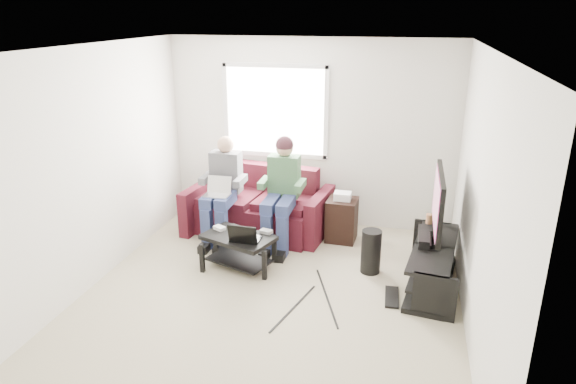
{
  "coord_description": "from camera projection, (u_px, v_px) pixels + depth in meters",
  "views": [
    {
      "loc": [
        1.32,
        -4.6,
        2.93
      ],
      "look_at": [
        0.07,
        0.6,
        1.02
      ],
      "focal_mm": 32.0,
      "sensor_mm": 36.0,
      "label": 1
    }
  ],
  "objects": [
    {
      "name": "console_grey",
      "position": [
        432.0,
        249.0,
        5.98
      ],
      "size": [
        0.34,
        0.26,
        0.08
      ],
      "primitive_type": "cube",
      "color": "gray",
      "rests_on": "tv_stand"
    },
    {
      "name": "subwoofer",
      "position": [
        371.0,
        251.0,
        5.99
      ],
      "size": [
        0.23,
        0.23,
        0.53
      ],
      "primitive_type": "cylinder",
      "color": "black",
      "rests_on": "floor"
    },
    {
      "name": "keyboard_floor",
      "position": [
        392.0,
        297.0,
        5.52
      ],
      "size": [
        0.16,
        0.44,
        0.02
      ],
      "primitive_type": "cube",
      "rotation": [
        0.0,
        0.0,
        0.04
      ],
      "color": "black",
      "rests_on": "floor"
    },
    {
      "name": "tv",
      "position": [
        438.0,
        204.0,
        5.58
      ],
      "size": [
        0.12,
        1.1,
        0.81
      ],
      "color": "black",
      "rests_on": "tv_stand"
    },
    {
      "name": "person_left",
      "position": [
        222.0,
        185.0,
        6.74
      ],
      "size": [
        0.4,
        0.7,
        1.37
      ],
      "color": "navy",
      "rests_on": "sofa"
    },
    {
      "name": "laptop_black",
      "position": [
        246.0,
        230.0,
        5.92
      ],
      "size": [
        0.39,
        0.32,
        0.24
      ],
      "primitive_type": null,
      "rotation": [
        0.0,
        0.0,
        -0.26
      ],
      "color": "black",
      "rests_on": "coffee_table"
    },
    {
      "name": "end_table",
      "position": [
        342.0,
        219.0,
        6.83
      ],
      "size": [
        0.39,
        0.39,
        0.67
      ],
      "color": "black",
      "rests_on": "floor"
    },
    {
      "name": "sofa",
      "position": [
        259.0,
        209.0,
        7.11
      ],
      "size": [
        2.0,
        1.09,
        0.88
      ],
      "color": "#49121F",
      "rests_on": "floor"
    },
    {
      "name": "wall_right",
      "position": [
        480.0,
        202.0,
        4.62
      ],
      "size": [
        0.0,
        4.5,
        4.5
      ],
      "primitive_type": "plane",
      "rotation": [
        1.57,
        0.0,
        -1.57
      ],
      "color": "silver",
      "rests_on": "floor"
    },
    {
      "name": "soundbar",
      "position": [
        424.0,
        237.0,
        5.74
      ],
      "size": [
        0.12,
        0.5,
        0.1
      ],
      "primitive_type": "cube",
      "color": "black",
      "rests_on": "tv_stand"
    },
    {
      "name": "console_black",
      "position": [
        433.0,
        263.0,
        5.66
      ],
      "size": [
        0.38,
        0.3,
        0.07
      ],
      "primitive_type": "cube",
      "color": "black",
      "rests_on": "tv_stand"
    },
    {
      "name": "ceiling",
      "position": [
        265.0,
        48.0,
        4.61
      ],
      "size": [
        4.5,
        4.5,
        0.0
      ],
      "primitive_type": "plane",
      "rotation": [
        3.14,
        0.0,
        0.0
      ],
      "color": "white",
      "rests_on": "wall_back"
    },
    {
      "name": "laptop_silver",
      "position": [
        217.0,
        191.0,
        6.57
      ],
      "size": [
        0.33,
        0.24,
        0.24
      ],
      "primitive_type": null,
      "rotation": [
        0.0,
        0.0,
        -0.06
      ],
      "color": "silver",
      "rests_on": "person_left"
    },
    {
      "name": "coffee_table",
      "position": [
        239.0,
        244.0,
        6.09
      ],
      "size": [
        0.94,
        0.75,
        0.41
      ],
      "color": "black",
      "rests_on": "floor"
    },
    {
      "name": "wall_left",
      "position": [
        87.0,
        171.0,
        5.49
      ],
      "size": [
        0.0,
        4.5,
        4.5
      ],
      "primitive_type": "plane",
      "rotation": [
        1.57,
        0.0,
        1.57
      ],
      "color": "silver",
      "rests_on": "floor"
    },
    {
      "name": "person_right",
      "position": [
        282.0,
        185.0,
        6.57
      ],
      "size": [
        0.4,
        0.71,
        1.41
      ],
      "color": "navy",
      "rests_on": "sofa"
    },
    {
      "name": "controller_c",
      "position": [
        266.0,
        232.0,
        6.12
      ],
      "size": [
        0.16,
        0.12,
        0.04
      ],
      "primitive_type": "cube",
      "rotation": [
        0.0,
        0.0,
        -0.25
      ],
      "color": "gray",
      "rests_on": "coffee_table"
    },
    {
      "name": "tv_stand",
      "position": [
        432.0,
        267.0,
        5.73
      ],
      "size": [
        0.63,
        1.5,
        0.48
      ],
      "color": "black",
      "rests_on": "floor"
    },
    {
      "name": "window",
      "position": [
        275.0,
        111.0,
        7.11
      ],
      "size": [
        1.48,
        0.04,
        1.28
      ],
      "color": "white",
      "rests_on": "wall_back"
    },
    {
      "name": "console_white",
      "position": [
        434.0,
        279.0,
        5.34
      ],
      "size": [
        0.3,
        0.22,
        0.06
      ],
      "primitive_type": "cube",
      "color": "silver",
      "rests_on": "tv_stand"
    },
    {
      "name": "controller_b",
      "position": [
        235.0,
        227.0,
        6.24
      ],
      "size": [
        0.16,
        0.14,
        0.04
      ],
      "primitive_type": "cube",
      "rotation": [
        0.0,
        0.0,
        -0.44
      ],
      "color": "black",
      "rests_on": "coffee_table"
    },
    {
      "name": "drink_cup",
      "position": [
        429.0,
        219.0,
        6.21
      ],
      "size": [
        0.08,
        0.08,
        0.12
      ],
      "primitive_type": "cylinder",
      "color": "#AE744B",
      "rests_on": "tv_stand"
    },
    {
      "name": "wall_front",
      "position": [
        162.0,
        306.0,
        2.99
      ],
      "size": [
        4.5,
        0.0,
        4.5
      ],
      "primitive_type": "plane",
      "rotation": [
        -1.57,
        0.0,
        0.0
      ],
      "color": "silver",
      "rests_on": "floor"
    },
    {
      "name": "controller_a",
      "position": [
        219.0,
        228.0,
        6.22
      ],
      "size": [
        0.17,
        0.14,
        0.04
      ],
      "primitive_type": "cube",
      "rotation": [
        0.0,
        0.0,
        -0.48
      ],
      "color": "silver",
      "rests_on": "coffee_table"
    },
    {
      "name": "wall_back",
      "position": [
        310.0,
        134.0,
        7.11
      ],
      "size": [
        4.5,
        0.0,
        4.5
      ],
      "primitive_type": "plane",
      "rotation": [
        1.57,
        0.0,
        0.0
      ],
      "color": "silver",
      "rests_on": "floor"
    },
    {
      "name": "floor",
      "position": [
        268.0,
        300.0,
        5.49
      ],
      "size": [
        4.5,
        4.5,
        0.0
      ],
      "primitive_type": "plane",
      "color": "#B4AB8C",
      "rests_on": "ground"
    }
  ]
}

